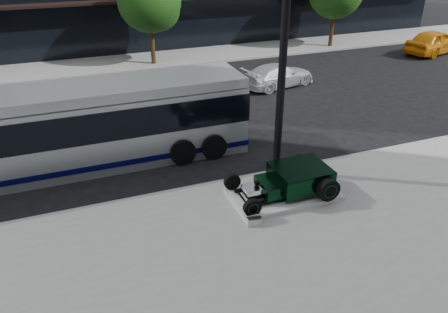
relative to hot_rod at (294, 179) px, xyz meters
name	(u,v)px	position (x,y,z in m)	size (l,w,h in m)	color
ground	(205,157)	(-1.71, 3.70, -0.70)	(120.00, 120.00, 0.00)	black
sidewalk_far	(135,62)	(-1.71, 17.70, -0.64)	(70.00, 4.00, 0.12)	gray
street_trees	(151,2)	(-0.57, 16.77, 3.07)	(29.80, 3.80, 5.70)	black
display_plinth	(283,194)	(-0.33, 0.00, -0.50)	(3.40, 1.80, 0.15)	silver
hot_rod	(294,179)	(0.00, 0.00, 0.00)	(3.22, 2.00, 0.81)	black
info_plaque	(253,220)	(-1.83, -0.98, -0.45)	(0.45, 0.37, 0.31)	silver
lamppost	(283,62)	(0.16, 1.50, 3.33)	(0.46, 0.46, 8.44)	black
transit_bus	(79,127)	(-6.03, 4.75, 0.79)	(12.12, 2.88, 2.92)	#B3B7BD
white_sedan	(278,75)	(4.68, 10.16, -0.08)	(1.73, 4.24, 1.23)	silver
yellow_taxi	(434,42)	(17.89, 12.64, 0.11)	(1.91, 4.75, 1.62)	orange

